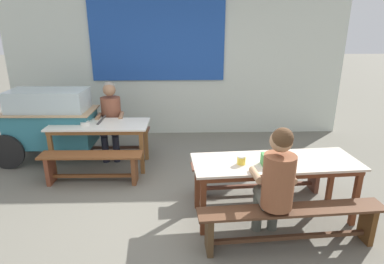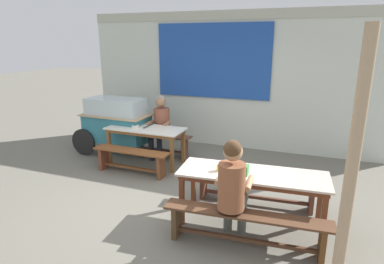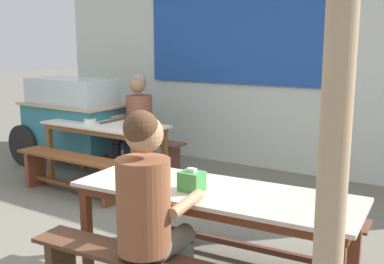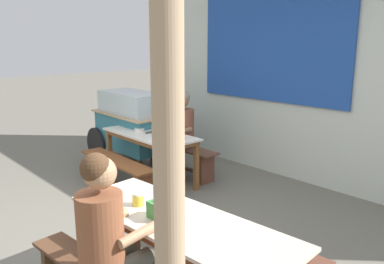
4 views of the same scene
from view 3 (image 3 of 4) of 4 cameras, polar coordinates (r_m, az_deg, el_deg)
ground_plane at (r=4.18m, az=-10.06°, el=-12.93°), size 40.00×40.00×0.00m
backdrop_wall at (r=6.30m, az=8.01°, el=9.85°), size 6.64×0.23×2.98m
dining_table_far at (r=5.66m, az=-10.60°, el=0.24°), size 1.53×0.67×0.73m
dining_table_near at (r=3.11m, az=2.71°, el=-8.33°), size 1.94×0.80×0.73m
bench_far_back at (r=6.13m, az=-6.87°, el=-2.13°), size 1.42×0.32×0.45m
bench_far_front at (r=5.36m, az=-14.61°, el=-4.35°), size 1.46×0.32×0.45m
bench_near_back at (r=3.72m, az=6.48°, el=-11.05°), size 1.84×0.40×0.45m
food_cart at (r=6.46m, az=-14.52°, el=1.97°), size 1.79×0.79×1.21m
person_near_front at (r=2.75m, az=-5.20°, el=-8.80°), size 0.43×0.52×1.31m
person_center_facing at (r=5.95m, az=-6.85°, el=1.67°), size 0.46×0.60×1.28m
tissue_box at (r=3.05m, az=-0.03°, el=-6.01°), size 0.15×0.13×0.15m
condiment_jar at (r=3.23m, az=-4.29°, el=-5.35°), size 0.09×0.09×0.10m
soup_bowl at (r=5.75m, az=-12.37°, el=1.37°), size 0.15×0.15×0.04m
wooden_support_post at (r=1.75m, az=16.89°, el=-3.78°), size 0.11×0.11×2.50m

